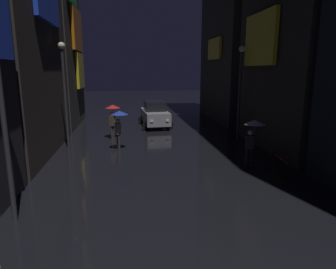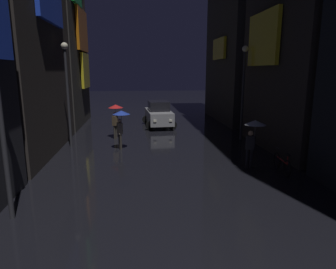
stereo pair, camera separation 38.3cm
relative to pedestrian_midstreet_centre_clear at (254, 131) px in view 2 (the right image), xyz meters
name	(u,v)px [view 2 (the right image)]	position (x,y,z in m)	size (l,w,h in m)	color
building_left_far	(50,11)	(-11.06, 12.07, 6.75)	(4.25, 7.14, 16.83)	#33302D
pedestrian_midstreet_centre_clear	(254,131)	(0.00, 0.00, 0.00)	(0.90, 0.90, 2.12)	black
pedestrian_far_right_red	(115,112)	(-6.23, 6.52, 0.00)	(0.90, 0.90, 2.12)	#38332D
pedestrian_midstreet_left_blue	(121,119)	(-5.77, 3.77, 0.00)	(0.90, 0.90, 2.12)	#38332D
bicycle_parked_at_storefront	(282,164)	(1.01, -0.72, -1.28)	(0.24, 1.82, 0.96)	black
car_distant	(159,114)	(-3.27, 10.34, -0.74)	(2.43, 4.24, 1.92)	#99999E
streetlamp_left_far	(67,83)	(-8.59, 4.60, 1.83)	(0.36, 0.36, 5.60)	#2D2D33
streetlamp_right_far	(243,82)	(1.41, 5.37, 1.82)	(0.36, 0.36, 5.58)	#2D2D33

